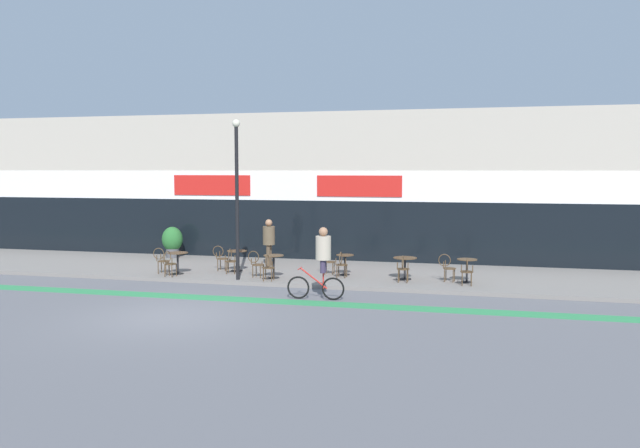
{
  "coord_description": "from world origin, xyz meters",
  "views": [
    {
      "loc": [
        7.41,
        -14.42,
        3.76
      ],
      "look_at": [
        2.71,
        5.1,
        2.01
      ],
      "focal_mm": 35.0,
      "sensor_mm": 36.0,
      "label": 1
    }
  ],
  "objects_px": {
    "bistro_table_5": "(467,266)",
    "cafe_chair_0_side": "(161,259)",
    "bistro_table_1": "(237,256)",
    "cafe_chair_1_near": "(231,259)",
    "cafe_chair_0_near": "(169,262)",
    "cafe_chair_5_near": "(467,270)",
    "cafe_chair_5_side": "(447,266)",
    "cafe_chair_2_side": "(256,262)",
    "bistro_table_4": "(405,264)",
    "bistro_table_2": "(274,262)",
    "cafe_chair_4_near": "(403,267)",
    "planter_pot": "(172,241)",
    "bistro_table_0": "(178,259)",
    "cafe_chair_1_side": "(221,256)",
    "cafe_chair_3_side": "(327,260)",
    "cafe_chair_2_near": "(268,266)",
    "cafe_chair_3_near": "(341,263)",
    "cyclist_0": "(322,257)",
    "bistro_table_3": "(345,261)",
    "pedestrian_near_end": "(269,238)",
    "lamp_post": "(237,188)"
  },
  "relations": [
    {
      "from": "bistro_table_5",
      "to": "cafe_chair_0_side",
      "type": "bearing_deg",
      "value": -176.2
    },
    {
      "from": "bistro_table_1",
      "to": "cafe_chair_1_near",
      "type": "height_order",
      "value": "cafe_chair_1_near"
    },
    {
      "from": "cafe_chair_0_near",
      "to": "cafe_chair_1_near",
      "type": "distance_m",
      "value": 2.1
    },
    {
      "from": "cafe_chair_0_side",
      "to": "cafe_chair_5_near",
      "type": "xyz_separation_m",
      "value": [
        10.49,
        0.07,
        0.0
      ]
    },
    {
      "from": "cafe_chair_0_side",
      "to": "cafe_chair_5_side",
      "type": "height_order",
      "value": "same"
    },
    {
      "from": "cafe_chair_2_side",
      "to": "bistro_table_4",
      "type": "bearing_deg",
      "value": 13.98
    },
    {
      "from": "cafe_chair_5_side",
      "to": "bistro_table_4",
      "type": "bearing_deg",
      "value": -175.75
    },
    {
      "from": "cafe_chair_1_near",
      "to": "cafe_chair_2_side",
      "type": "distance_m",
      "value": 1.18
    },
    {
      "from": "bistro_table_2",
      "to": "cafe_chair_0_side",
      "type": "xyz_separation_m",
      "value": [
        -4.15,
        -0.0,
        -0.04
      ]
    },
    {
      "from": "cafe_chair_4_near",
      "to": "planter_pot",
      "type": "height_order",
      "value": "planter_pot"
    },
    {
      "from": "bistro_table_1",
      "to": "bistro_table_2",
      "type": "bearing_deg",
      "value": -31.82
    },
    {
      "from": "bistro_table_0",
      "to": "cafe_chair_1_side",
      "type": "bearing_deg",
      "value": 42.47
    },
    {
      "from": "cafe_chair_3_side",
      "to": "cafe_chair_5_side",
      "type": "xyz_separation_m",
      "value": [
        4.13,
        -0.48,
        0.0
      ]
    },
    {
      "from": "cafe_chair_2_side",
      "to": "cafe_chair_3_side",
      "type": "distance_m",
      "value": 2.51
    },
    {
      "from": "cafe_chair_1_side",
      "to": "cafe_chair_3_side",
      "type": "xyz_separation_m",
      "value": [
        3.95,
        0.11,
        0.0
      ]
    },
    {
      "from": "cafe_chair_2_near",
      "to": "cafe_chair_3_near",
      "type": "bearing_deg",
      "value": -64.86
    },
    {
      "from": "bistro_table_1",
      "to": "cyclist_0",
      "type": "distance_m",
      "value": 5.38
    },
    {
      "from": "bistro_table_5",
      "to": "cafe_chair_4_near",
      "type": "distance_m",
      "value": 2.08
    },
    {
      "from": "cafe_chair_5_side",
      "to": "cafe_chair_0_near",
      "type": "bearing_deg",
      "value": -164.34
    },
    {
      "from": "bistro_table_3",
      "to": "cafe_chair_2_near",
      "type": "distance_m",
      "value": 2.86
    },
    {
      "from": "bistro_table_3",
      "to": "bistro_table_5",
      "type": "distance_m",
      "value": 4.16
    },
    {
      "from": "bistro_table_3",
      "to": "planter_pot",
      "type": "bearing_deg",
      "value": 161.81
    },
    {
      "from": "bistro_table_1",
      "to": "cyclist_0",
      "type": "bearing_deg",
      "value": -41.83
    },
    {
      "from": "cafe_chair_2_side",
      "to": "planter_pot",
      "type": "height_order",
      "value": "planter_pot"
    },
    {
      "from": "cafe_chair_2_near",
      "to": "bistro_table_2",
      "type": "bearing_deg",
      "value": -2.64
    },
    {
      "from": "cafe_chair_1_side",
      "to": "planter_pot",
      "type": "relative_size",
      "value": 0.7
    },
    {
      "from": "bistro_table_3",
      "to": "cafe_chair_2_side",
      "type": "distance_m",
      "value": 3.08
    },
    {
      "from": "bistro_table_1",
      "to": "cafe_chair_2_near",
      "type": "height_order",
      "value": "cafe_chair_2_near"
    },
    {
      "from": "bistro_table_2",
      "to": "cafe_chair_3_side",
      "type": "xyz_separation_m",
      "value": [
        1.59,
        1.18,
        -0.04
      ]
    },
    {
      "from": "bistro_table_0",
      "to": "cafe_chair_5_near",
      "type": "bearing_deg",
      "value": 0.38
    },
    {
      "from": "cafe_chair_5_near",
      "to": "cafe_chair_3_near",
      "type": "bearing_deg",
      "value": 81.74
    },
    {
      "from": "cafe_chair_0_side",
      "to": "cafe_chair_4_near",
      "type": "relative_size",
      "value": 1.0
    },
    {
      "from": "cafe_chair_1_side",
      "to": "cyclist_0",
      "type": "relative_size",
      "value": 0.43
    },
    {
      "from": "cafe_chair_0_near",
      "to": "bistro_table_2",
      "type": "bearing_deg",
      "value": -74.84
    },
    {
      "from": "cafe_chair_3_near",
      "to": "planter_pot",
      "type": "xyz_separation_m",
      "value": [
        -7.84,
        3.2,
        0.18
      ]
    },
    {
      "from": "cafe_chair_5_side",
      "to": "bistro_table_2",
      "type": "bearing_deg",
      "value": -165.49
    },
    {
      "from": "cafe_chair_2_near",
      "to": "pedestrian_near_end",
      "type": "height_order",
      "value": "pedestrian_near_end"
    },
    {
      "from": "bistro_table_3",
      "to": "cafe_chair_1_near",
      "type": "bearing_deg",
      "value": -169.44
    },
    {
      "from": "cafe_chair_4_near",
      "to": "planter_pot",
      "type": "relative_size",
      "value": 0.7
    },
    {
      "from": "cafe_chair_1_near",
      "to": "cafe_chair_5_side",
      "type": "distance_m",
      "value": 7.44
    },
    {
      "from": "bistro_table_1",
      "to": "bistro_table_5",
      "type": "relative_size",
      "value": 0.98
    },
    {
      "from": "bistro_table_0",
      "to": "bistro_table_4",
      "type": "relative_size",
      "value": 0.97
    },
    {
      "from": "cafe_chair_3_near",
      "to": "cafe_chair_5_side",
      "type": "relative_size",
      "value": 1.0
    },
    {
      "from": "bistro_table_0",
      "to": "pedestrian_near_end",
      "type": "xyz_separation_m",
      "value": [
        2.52,
        2.53,
        0.51
      ]
    },
    {
      "from": "bistro_table_2",
      "to": "planter_pot",
      "type": "relative_size",
      "value": 0.61
    },
    {
      "from": "planter_pot",
      "to": "lamp_post",
      "type": "bearing_deg",
      "value": -43.5
    },
    {
      "from": "cafe_chair_5_side",
      "to": "cyclist_0",
      "type": "xyz_separation_m",
      "value": [
        -3.47,
        -3.2,
        0.61
      ]
    },
    {
      "from": "cafe_chair_1_near",
      "to": "planter_pot",
      "type": "distance_m",
      "value": 5.12
    },
    {
      "from": "cafe_chair_1_near",
      "to": "pedestrian_near_end",
      "type": "height_order",
      "value": "pedestrian_near_end"
    },
    {
      "from": "cafe_chair_5_near",
      "to": "cafe_chair_5_side",
      "type": "relative_size",
      "value": 1.0
    }
  ]
}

